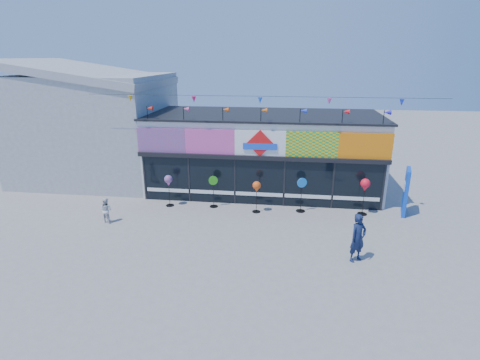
% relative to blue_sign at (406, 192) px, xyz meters
% --- Properties ---
extents(ground, '(80.00, 80.00, 0.00)m').
position_rel_blue_sign_xyz_m(ground, '(-6.74, -3.13, -1.09)').
color(ground, gray).
rests_on(ground, ground).
extents(kite_shop, '(16.00, 5.70, 5.31)m').
position_rel_blue_sign_xyz_m(kite_shop, '(-6.74, 2.81, 0.96)').
color(kite_shop, silver).
rests_on(kite_shop, ground).
extents(neighbour_building, '(8.18, 7.20, 6.87)m').
position_rel_blue_sign_xyz_m(neighbour_building, '(-16.74, 3.87, 2.11)').
color(neighbour_building, '#ACAFB2').
rests_on(neighbour_building, ground).
extents(blue_sign, '(0.42, 1.09, 2.17)m').
position_rel_blue_sign_xyz_m(blue_sign, '(0.00, 0.00, 0.00)').
color(blue_sign, blue).
rests_on(blue_sign, ground).
extents(spinner_0, '(0.40, 0.40, 1.57)m').
position_rel_blue_sign_xyz_m(spinner_0, '(-11.07, -0.43, 0.16)').
color(spinner_0, black).
rests_on(spinner_0, ground).
extents(spinner_1, '(0.43, 0.40, 1.57)m').
position_rel_blue_sign_xyz_m(spinner_1, '(-8.91, -0.29, -0.26)').
color(spinner_1, black).
rests_on(spinner_1, ground).
extents(spinner_2, '(0.38, 0.38, 1.52)m').
position_rel_blue_sign_xyz_m(spinner_2, '(-6.79, -0.67, 0.12)').
color(spinner_2, black).
rests_on(spinner_2, ground).
extents(spinner_3, '(0.45, 0.42, 1.66)m').
position_rel_blue_sign_xyz_m(spinner_3, '(-4.72, -0.33, -0.21)').
color(spinner_3, black).
rests_on(spinner_3, ground).
extents(spinner_4, '(0.44, 0.44, 1.74)m').
position_rel_blue_sign_xyz_m(spinner_4, '(-1.90, -0.32, 0.30)').
color(spinner_4, black).
rests_on(spinner_4, ground).
extents(adult_man, '(0.78, 0.72, 1.78)m').
position_rel_blue_sign_xyz_m(adult_man, '(-2.87, -4.61, -0.20)').
color(adult_man, '#141F41').
rests_on(adult_man, ground).
extents(child, '(0.61, 0.44, 1.13)m').
position_rel_blue_sign_xyz_m(child, '(-13.24, -2.62, -0.53)').
color(child, silver).
rests_on(child, ground).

